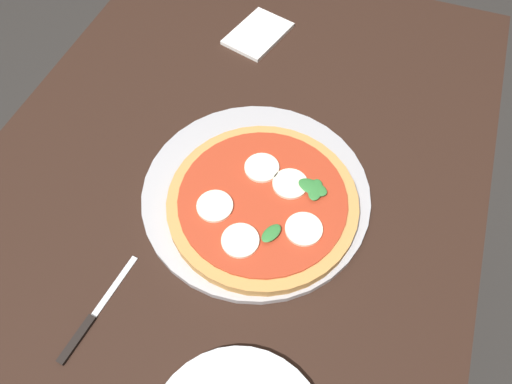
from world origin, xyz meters
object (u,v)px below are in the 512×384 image
dining_table (210,256)px  napkin (258,34)px  knife (90,321)px  serving_tray (256,193)px  pizza (263,202)px

dining_table → napkin: bearing=-171.0°
dining_table → knife: bearing=-24.2°
knife → serving_tray: bearing=151.8°
dining_table → pizza: pizza is taller
pizza → napkin: bearing=-159.2°
dining_table → napkin: size_ratio=10.28×
dining_table → serving_tray: size_ratio=3.75×
serving_tray → pizza: size_ratio=1.23×
napkin → knife: (0.62, -0.02, -0.00)m
serving_tray → knife: size_ratio=2.12×
dining_table → knife: (0.19, -0.09, 0.12)m
serving_tray → napkin: 0.38m
knife → pizza: bearing=146.5°
pizza → dining_table: bearing=-54.6°
pizza → knife: size_ratio=1.72×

